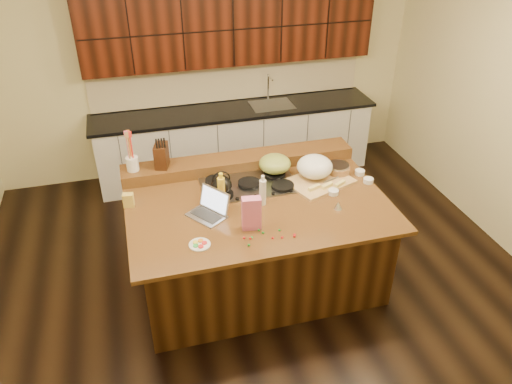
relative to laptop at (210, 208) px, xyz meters
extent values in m
cube|color=black|center=(0.46, 0.08, -0.99)|extent=(5.50, 5.00, 0.01)
cube|color=silver|center=(0.46, 0.08, 1.72)|extent=(5.50, 5.00, 0.01)
cube|color=beige|center=(0.46, 2.58, 0.37)|extent=(5.50, 0.01, 2.70)
cube|color=black|center=(0.46, 0.08, -0.54)|extent=(2.22, 1.42, 0.88)
cube|color=black|center=(0.46, 0.08, -0.08)|extent=(2.40, 1.60, 0.04)
cube|color=black|center=(0.46, 0.78, 0.00)|extent=(2.40, 0.30, 0.12)
cube|color=gray|center=(0.46, 0.38, -0.06)|extent=(0.92, 0.52, 0.02)
cylinder|color=black|center=(0.16, 0.51, -0.03)|extent=(0.22, 0.22, 0.03)
cylinder|color=black|center=(0.76, 0.51, -0.03)|extent=(0.22, 0.22, 0.03)
cylinder|color=black|center=(0.16, 0.25, -0.03)|extent=(0.22, 0.22, 0.03)
cylinder|color=black|center=(0.76, 0.25, -0.03)|extent=(0.22, 0.22, 0.03)
cylinder|color=black|center=(0.46, 0.38, -0.03)|extent=(0.22, 0.22, 0.03)
cube|color=silver|center=(0.76, 2.25, -0.53)|extent=(3.60, 0.62, 0.90)
cube|color=black|center=(0.76, 2.25, -0.06)|extent=(3.70, 0.66, 0.04)
cube|color=gray|center=(1.26, 2.25, -0.05)|extent=(0.55, 0.42, 0.01)
cylinder|color=gray|center=(1.26, 2.43, 0.14)|extent=(0.02, 0.02, 0.36)
cube|color=black|center=(0.76, 2.40, 0.97)|extent=(3.60, 0.34, 0.90)
cube|color=beige|center=(0.76, 2.56, 0.22)|extent=(3.60, 0.03, 0.50)
ellipsoid|color=black|center=(0.16, 0.25, 0.07)|extent=(0.21, 0.21, 0.18)
ellipsoid|color=olive|center=(0.76, 0.51, 0.07)|extent=(0.38, 0.38, 0.18)
cube|color=#B7B7BC|center=(-0.04, -0.03, -0.05)|extent=(0.37, 0.40, 0.02)
cube|color=black|center=(-0.04, -0.03, -0.04)|extent=(0.27, 0.30, 0.00)
cube|color=#B7B7BC|center=(0.05, 0.04, 0.06)|extent=(0.24, 0.31, 0.21)
cube|color=silver|center=(0.05, 0.03, 0.06)|extent=(0.21, 0.27, 0.18)
cylinder|color=yellow|center=(0.14, 0.14, 0.07)|extent=(0.08, 0.08, 0.27)
cylinder|color=silver|center=(0.50, 0.04, 0.06)|extent=(0.07, 0.07, 0.25)
cube|color=tan|center=(1.14, 0.25, -0.05)|extent=(0.72, 0.63, 0.03)
ellipsoid|color=white|center=(1.12, 0.34, 0.08)|extent=(0.35, 0.35, 0.22)
cube|color=#EDD872|center=(1.03, 0.11, -0.02)|extent=(0.13, 0.04, 0.04)
cube|color=#EDD872|center=(1.16, 0.11, -0.02)|extent=(0.13, 0.04, 0.04)
cube|color=#EDD872|center=(1.29, 0.11, -0.02)|extent=(0.13, 0.04, 0.04)
cylinder|color=gray|center=(1.27, 0.23, -0.03)|extent=(0.23, 0.10, 0.01)
cylinder|color=white|center=(1.19, 0.02, -0.04)|extent=(0.13, 0.13, 0.04)
cylinder|color=white|center=(1.61, 0.13, -0.04)|extent=(0.12, 0.12, 0.04)
cylinder|color=white|center=(1.60, 0.30, -0.04)|extent=(0.11, 0.11, 0.04)
cylinder|color=#996B3F|center=(1.38, 0.36, -0.02)|extent=(0.31, 0.31, 0.09)
cone|color=silver|center=(1.13, -0.22, -0.03)|extent=(0.10, 0.10, 0.07)
cube|color=#D66492|center=(0.30, -0.30, 0.09)|extent=(0.17, 0.11, 0.30)
cylinder|color=white|center=(-0.17, -0.42, -0.06)|extent=(0.19, 0.19, 0.01)
cube|color=gold|center=(-0.69, 0.32, 0.00)|extent=(0.10, 0.08, 0.13)
cylinder|color=white|center=(-0.61, 0.78, 0.13)|extent=(0.15, 0.15, 0.14)
cube|color=black|center=(-0.33, 0.78, 0.18)|extent=(0.17, 0.22, 0.24)
ellipsoid|color=red|center=(0.62, -0.50, -0.05)|extent=(0.02, 0.02, 0.02)
ellipsoid|color=#198C26|center=(0.37, -0.40, -0.05)|extent=(0.02, 0.02, 0.02)
ellipsoid|color=red|center=(0.43, -0.49, -0.05)|extent=(0.02, 0.02, 0.02)
ellipsoid|color=#198C26|center=(0.26, -0.44, -0.05)|extent=(0.02, 0.02, 0.02)
ellipsoid|color=red|center=(0.20, -0.43, -0.05)|extent=(0.02, 0.02, 0.02)
ellipsoid|color=#198C26|center=(0.22, -0.53, -0.05)|extent=(0.02, 0.02, 0.02)
ellipsoid|color=red|center=(0.25, -0.45, -0.05)|extent=(0.02, 0.02, 0.02)
ellipsoid|color=#198C26|center=(0.35, -0.36, -0.05)|extent=(0.02, 0.02, 0.02)
ellipsoid|color=red|center=(0.61, -0.52, -0.05)|extent=(0.02, 0.02, 0.02)
ellipsoid|color=#198C26|center=(0.52, -0.40, -0.05)|extent=(0.02, 0.02, 0.02)
ellipsoid|color=red|center=(0.51, -0.51, -0.05)|extent=(0.02, 0.02, 0.02)
camera|label=1|loc=(-0.58, -3.65, 2.47)|focal=35.00mm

